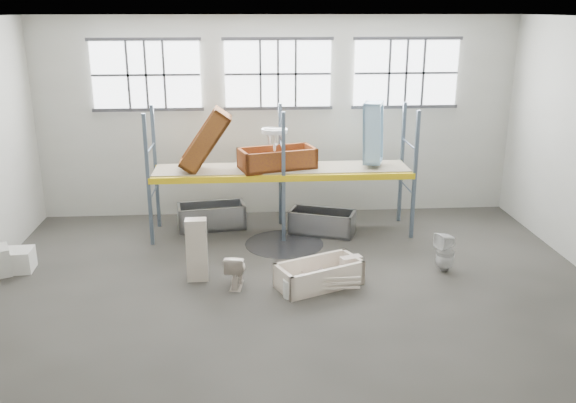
{
  "coord_description": "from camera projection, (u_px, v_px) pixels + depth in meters",
  "views": [
    {
      "loc": [
        -0.84,
        -10.24,
        5.16
      ],
      "look_at": [
        0.0,
        1.5,
        1.4
      ],
      "focal_mm": 37.98,
      "sensor_mm": 36.0,
      "label": 1
    }
  ],
  "objects": [
    {
      "name": "rack_upright_lb",
      "position": [
        156.0,
        167.0,
        14.59
      ],
      "size": [
        0.08,
        0.08,
        3.0
      ],
      "primitive_type": "cube",
      "color": "slate",
      "rests_on": "floor"
    },
    {
      "name": "floor",
      "position": [
        294.0,
        300.0,
        11.38
      ],
      "size": [
        12.0,
        10.0,
        0.1
      ],
      "primitive_type": "cube",
      "color": "#4E4A43",
      "rests_on": "ground"
    },
    {
      "name": "ceiling",
      "position": [
        295.0,
        15.0,
        9.82
      ],
      "size": [
        12.0,
        10.0,
        0.1
      ],
      "primitive_type": "cube",
      "color": "silver",
      "rests_on": "ground"
    },
    {
      "name": "window_right",
      "position": [
        406.0,
        73.0,
        15.18
      ],
      "size": [
        2.6,
        0.04,
        1.6
      ],
      "primitive_type": "cube",
      "color": "white",
      "rests_on": "wall_back"
    },
    {
      "name": "window_mid",
      "position": [
        278.0,
        74.0,
        14.96
      ],
      "size": [
        2.6,
        0.04,
        1.6
      ],
      "primitive_type": "cube",
      "color": "white",
      "rests_on": "wall_back"
    },
    {
      "name": "toilet_white",
      "position": [
        445.0,
        252.0,
        12.39
      ],
      "size": [
        0.48,
        0.48,
        0.82
      ],
      "primitive_type": "imported",
      "rotation": [
        0.0,
        0.0,
        -1.22
      ],
      "color": "white",
      "rests_on": "floor"
    },
    {
      "name": "shelf_deck",
      "position": [
        282.0,
        168.0,
        14.2
      ],
      "size": [
        5.9,
        1.1,
        0.03
      ],
      "primitive_type": "cube",
      "color": "gray",
      "rests_on": "floor"
    },
    {
      "name": "cistern_tall",
      "position": [
        197.0,
        250.0,
        11.92
      ],
      "size": [
        0.41,
        0.27,
        1.27
      ],
      "primitive_type": "cube",
      "rotation": [
        0.0,
        0.0,
        0.02
      ],
      "color": "beige",
      "rests_on": "floor"
    },
    {
      "name": "rack_upright_ra",
      "position": [
        415.0,
        176.0,
        13.86
      ],
      "size": [
        0.08,
        0.08,
        3.0
      ],
      "primitive_type": "cube",
      "color": "slate",
      "rests_on": "floor"
    },
    {
      "name": "rust_tub_flat",
      "position": [
        277.0,
        159.0,
        14.1
      ],
      "size": [
        1.88,
        1.25,
        0.49
      ],
      "primitive_type": null,
      "rotation": [
        0.0,
        0.0,
        0.28
      ],
      "color": "#87430D",
      "rests_on": "shelf_deck"
    },
    {
      "name": "carton_far",
      "position": [
        19.0,
        260.0,
        12.45
      ],
      "size": [
        0.58,
        0.58,
        0.45
      ],
      "primitive_type": "cube",
      "rotation": [
        0.0,
        0.0,
        0.07
      ],
      "color": "silver",
      "rests_on": "floor"
    },
    {
      "name": "toilet_beige",
      "position": [
        236.0,
        270.0,
        11.72
      ],
      "size": [
        0.47,
        0.72,
        0.68
      ],
      "primitive_type": "imported",
      "rotation": [
        0.0,
        0.0,
        3.0
      ],
      "color": "silver",
      "rests_on": "floor"
    },
    {
      "name": "rack_upright_rb",
      "position": [
        402.0,
        163.0,
        15.0
      ],
      "size": [
        0.08,
        0.08,
        3.0
      ],
      "primitive_type": "cube",
      "color": "slate",
      "rests_on": "floor"
    },
    {
      "name": "wet_patch",
      "position": [
        284.0,
        244.0,
        13.93
      ],
      "size": [
        1.8,
        1.8,
        0.0
      ],
      "primitive_type": "cylinder",
      "color": "black",
      "rests_on": "floor"
    },
    {
      "name": "wall_back",
      "position": [
        278.0,
        118.0,
        15.4
      ],
      "size": [
        12.0,
        0.1,
        5.0
      ],
      "primitive_type": "cube",
      "color": "#B3B3A6",
      "rests_on": "ground"
    },
    {
      "name": "blue_tub_upright",
      "position": [
        373.0,
        133.0,
        14.09
      ],
      "size": [
        0.64,
        0.77,
        1.42
      ],
      "primitive_type": null,
      "rotation": [
        0.0,
        1.54,
        -0.33
      ],
      "color": "#93C0DD",
      "rests_on": "shelf_deck"
    },
    {
      "name": "rack_beam_front",
      "position": [
        284.0,
        178.0,
        13.66
      ],
      "size": [
        6.0,
        0.1,
        0.14
      ],
      "primitive_type": "cube",
      "color": "yellow",
      "rests_on": "floor"
    },
    {
      "name": "steel_tub_left",
      "position": [
        212.0,
        216.0,
        14.88
      ],
      "size": [
        1.7,
        0.98,
        0.59
      ],
      "primitive_type": null,
      "rotation": [
        0.0,
        0.0,
        0.15
      ],
      "color": "#A5A8AC",
      "rests_on": "floor"
    },
    {
      "name": "rack_upright_ma",
      "position": [
        284.0,
        178.0,
        13.66
      ],
      "size": [
        0.08,
        0.08,
        3.0
      ],
      "primitive_type": "cube",
      "color": "slate",
      "rests_on": "floor"
    },
    {
      "name": "rack_upright_mb",
      "position": [
        280.0,
        165.0,
        14.8
      ],
      "size": [
        0.08,
        0.08,
        3.0
      ],
      "primitive_type": "cube",
      "color": "slate",
      "rests_on": "floor"
    },
    {
      "name": "rack_upright_la",
      "position": [
        148.0,
        181.0,
        13.45
      ],
      "size": [
        0.08,
        0.08,
        3.0
      ],
      "primitive_type": "cube",
      "color": "slate",
      "rests_on": "floor"
    },
    {
      "name": "wall_front",
      "position": [
        337.0,
        300.0,
        5.8
      ],
      "size": [
        12.0,
        0.1,
        5.0
      ],
      "primitive_type": "cube",
      "color": "#ADADA0",
      "rests_on": "ground"
    },
    {
      "name": "sink_in_tub",
      "position": [
        312.0,
        272.0,
        12.05
      ],
      "size": [
        0.52,
        0.52,
        0.15
      ],
      "primitive_type": "imported",
      "rotation": [
        0.0,
        0.0,
        -0.17
      ],
      "color": "silver",
      "rests_on": "bathtub_beige"
    },
    {
      "name": "cistern_spare",
      "position": [
        351.0,
        266.0,
        12.04
      ],
      "size": [
        0.46,
        0.32,
        0.4
      ],
      "primitive_type": "cube",
      "rotation": [
        0.0,
        0.0,
        0.31
      ],
      "color": "beige",
      "rests_on": "bathtub_beige"
    },
    {
      "name": "rust_tub_tilted",
      "position": [
        205.0,
        140.0,
        13.75
      ],
      "size": [
        1.24,
        0.73,
        1.5
      ],
      "primitive_type": null,
      "rotation": [
        0.0,
        -0.96,
        0.02
      ],
      "color": "brown",
      "rests_on": "shelf_deck"
    },
    {
      "name": "sink_on_shelf",
      "position": [
        275.0,
        149.0,
        13.77
      ],
      "size": [
        0.68,
        0.58,
        0.52
      ],
      "primitive_type": "imported",
      "rotation": [
        0.0,
        0.0,
        -0.24
      ],
      "color": "white",
      "rests_on": "rust_tub_flat"
    },
    {
      "name": "steel_tub_right",
      "position": [
        322.0,
        222.0,
        14.52
      ],
      "size": [
        1.66,
        1.18,
        0.56
      ],
      "primitive_type": null,
      "rotation": [
        0.0,
        0.0,
        -0.35
      ],
      "color": "#999BA1",
      "rests_on": "floor"
    },
    {
      "name": "bathtub_beige",
      "position": [
        319.0,
        274.0,
        11.78
      ],
      "size": [
        1.8,
        1.36,
        0.48
      ],
      "primitive_type": null,
      "rotation": [
        0.0,
        0.0,
        0.42
      ],
      "color": "beige",
      "rests_on": "floor"
    },
    {
      "name": "rack_beam_back",
      "position": [
        280.0,
        165.0,
        14.8
      ],
      "size": [
        6.0,
        0.1,
        0.14
      ],
      "primitive_type": "cube",
      "color": "yellow",
      "rests_on": "floor"
    },
    {
      "name": "window_left",
      "position": [
        146.0,
        75.0,
        14.74
      ],
      "size": [
        2.6,
        0.04,
        1.6
      ],
      "primitive_type": "cube",
      "color": "white",
      "rests_on": "wall_back"
    },
    {
      "name": "bucket",
      "position": [
        291.0,
        288.0,
        11.34
      ],
      "size": [
        0.35,
        0.35,
        0.35
      ],
      "primitive_type": "cylinder",
      "rotation": [
        0.0,
        0.0,
        0.18
      ],
      "color": "silver",
      "rests_on": "floor"
    }
  ]
}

